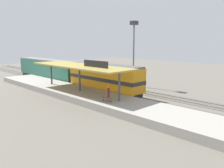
{
  "coord_description": "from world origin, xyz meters",
  "views": [
    {
      "loc": [
        -24.51,
        -27.02,
        8.02
      ],
      "look_at": [
        -1.38,
        -3.47,
        2.0
      ],
      "focal_mm": 37.02,
      "sensor_mm": 36.0,
      "label": 1
    }
  ],
  "objects_px": {
    "freight_car": "(94,73)",
    "platform_bench": "(107,98)",
    "person_waiting": "(108,92)",
    "passenger_carriage_single": "(47,69)",
    "light_mast": "(134,40)",
    "locomotive": "(104,78)"
  },
  "relations": [
    {
      "from": "freight_car",
      "to": "platform_bench",
      "type": "bearing_deg",
      "value": -125.06
    },
    {
      "from": "freight_car",
      "to": "person_waiting",
      "type": "distance_m",
      "value": 17.35
    },
    {
      "from": "platform_bench",
      "to": "freight_car",
      "type": "xyz_separation_m",
      "value": [
        10.6,
        15.1,
        0.63
      ]
    },
    {
      "from": "passenger_carriage_single",
      "to": "freight_car",
      "type": "height_order",
      "value": "passenger_carriage_single"
    },
    {
      "from": "freight_car",
      "to": "light_mast",
      "type": "relative_size",
      "value": 1.03
    },
    {
      "from": "platform_bench",
      "to": "passenger_carriage_single",
      "type": "relative_size",
      "value": 0.09
    },
    {
      "from": "locomotive",
      "to": "light_mast",
      "type": "relative_size",
      "value": 1.23
    },
    {
      "from": "passenger_carriage_single",
      "to": "light_mast",
      "type": "xyz_separation_m",
      "value": [
        7.8,
        -17.45,
        6.08
      ]
    },
    {
      "from": "locomotive",
      "to": "passenger_carriage_single",
      "type": "height_order",
      "value": "locomotive"
    },
    {
      "from": "freight_car",
      "to": "light_mast",
      "type": "xyz_separation_m",
      "value": [
        3.2,
        -7.49,
        6.43
      ]
    },
    {
      "from": "freight_car",
      "to": "person_waiting",
      "type": "relative_size",
      "value": 7.02
    },
    {
      "from": "platform_bench",
      "to": "freight_car",
      "type": "bearing_deg",
      "value": 54.94
    },
    {
      "from": "platform_bench",
      "to": "light_mast",
      "type": "distance_m",
      "value": 17.27
    },
    {
      "from": "locomotive",
      "to": "light_mast",
      "type": "bearing_deg",
      "value": 4.06
    },
    {
      "from": "passenger_carriage_single",
      "to": "person_waiting",
      "type": "distance_m",
      "value": 24.87
    },
    {
      "from": "passenger_carriage_single",
      "to": "platform_bench",
      "type": "bearing_deg",
      "value": -103.47
    },
    {
      "from": "locomotive",
      "to": "person_waiting",
      "type": "relative_size",
      "value": 8.44
    },
    {
      "from": "passenger_carriage_single",
      "to": "light_mast",
      "type": "height_order",
      "value": "light_mast"
    },
    {
      "from": "locomotive",
      "to": "freight_car",
      "type": "distance_m",
      "value": 9.28
    },
    {
      "from": "locomotive",
      "to": "freight_car",
      "type": "relative_size",
      "value": 1.2
    },
    {
      "from": "platform_bench",
      "to": "passenger_carriage_single",
      "type": "bearing_deg",
      "value": 76.53
    },
    {
      "from": "locomotive",
      "to": "passenger_carriage_single",
      "type": "xyz_separation_m",
      "value": [
        0.0,
        18.0,
        -0.1
      ]
    }
  ]
}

